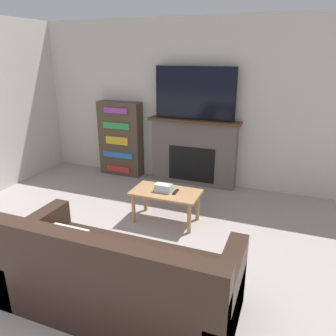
{
  "coord_description": "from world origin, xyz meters",
  "views": [
    {
      "loc": [
        1.51,
        -1.24,
        2.16
      ],
      "look_at": [
        0.05,
        2.52,
        0.73
      ],
      "focal_mm": 35.0,
      "sensor_mm": 36.0,
      "label": 1
    }
  ],
  "objects_px": {
    "coffee_table": "(166,196)",
    "bookshelf": "(121,139)",
    "couch": "(118,280)",
    "fireplace": "(193,152)",
    "tv": "(195,93)"
  },
  "relations": [
    {
      "from": "coffee_table",
      "to": "bookshelf",
      "type": "relative_size",
      "value": 0.67
    },
    {
      "from": "couch",
      "to": "coffee_table",
      "type": "relative_size",
      "value": 2.25
    },
    {
      "from": "fireplace",
      "to": "couch",
      "type": "relative_size",
      "value": 0.77
    },
    {
      "from": "fireplace",
      "to": "coffee_table",
      "type": "bearing_deg",
      "value": -87.34
    },
    {
      "from": "tv",
      "to": "bookshelf",
      "type": "bearing_deg",
      "value": -179.94
    },
    {
      "from": "tv",
      "to": "coffee_table",
      "type": "xyz_separation_m",
      "value": [
        0.07,
        -1.43,
        -1.17
      ]
    },
    {
      "from": "couch",
      "to": "bookshelf",
      "type": "xyz_separation_m",
      "value": [
        -1.66,
        3.08,
        0.37
      ]
    },
    {
      "from": "tv",
      "to": "coffee_table",
      "type": "height_order",
      "value": "tv"
    },
    {
      "from": "fireplace",
      "to": "tv",
      "type": "relative_size",
      "value": 1.17
    },
    {
      "from": "couch",
      "to": "tv",
      "type": "bearing_deg",
      "value": 95.18
    },
    {
      "from": "tv",
      "to": "couch",
      "type": "height_order",
      "value": "tv"
    },
    {
      "from": "fireplace",
      "to": "coffee_table",
      "type": "relative_size",
      "value": 1.73
    },
    {
      "from": "fireplace",
      "to": "couch",
      "type": "bearing_deg",
      "value": -84.85
    },
    {
      "from": "fireplace",
      "to": "tv",
      "type": "xyz_separation_m",
      "value": [
        -0.0,
        -0.02,
        0.98
      ]
    },
    {
      "from": "coffee_table",
      "to": "tv",
      "type": "bearing_deg",
      "value": 92.7
    }
  ]
}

